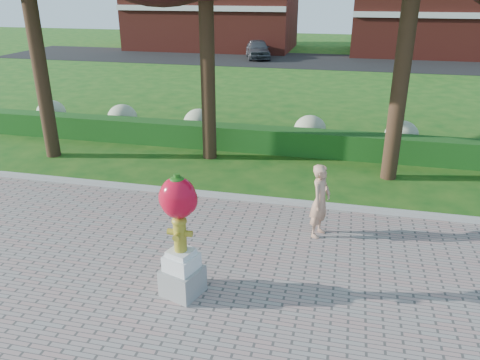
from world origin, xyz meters
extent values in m
plane|color=#134C13|center=(0.00, 0.00, 0.00)|extent=(100.00, 100.00, 0.00)
cube|color=#ADADA5|center=(0.00, 3.00, 0.07)|extent=(40.00, 0.18, 0.15)
cube|color=#164E16|center=(0.00, 7.00, 0.40)|extent=(24.00, 0.70, 0.80)
ellipsoid|color=beige|center=(-9.00, 8.00, 0.55)|extent=(1.10, 1.10, 0.99)
ellipsoid|color=beige|center=(-6.00, 8.00, 0.55)|extent=(1.10, 1.10, 0.99)
ellipsoid|color=beige|center=(-3.00, 8.00, 0.55)|extent=(1.10, 1.10, 0.99)
ellipsoid|color=beige|center=(1.00, 8.00, 0.55)|extent=(1.10, 1.10, 0.99)
ellipsoid|color=beige|center=(4.00, 8.00, 0.55)|extent=(1.10, 1.10, 0.99)
cube|color=black|center=(0.00, 28.00, 0.01)|extent=(50.00, 8.00, 0.02)
cube|color=maroon|center=(-10.00, 34.00, 3.50)|extent=(14.00, 8.00, 7.00)
cube|color=maroon|center=(8.00, 34.00, 3.20)|extent=(12.00, 8.00, 6.40)
cylinder|color=black|center=(-7.00, 5.00, 3.36)|extent=(0.44, 0.44, 6.72)
cylinder|color=black|center=(-2.00, 6.00, 3.08)|extent=(0.44, 0.44, 6.16)
cylinder|color=black|center=(3.50, 5.50, 3.64)|extent=(0.44, 0.44, 7.28)
cube|color=gray|center=(-0.39, -1.09, 0.29)|extent=(0.78, 0.78, 0.50)
cube|color=silver|center=(-0.39, -1.09, 0.68)|extent=(0.63, 0.63, 0.28)
cube|color=silver|center=(-0.39, -1.09, 0.87)|extent=(0.50, 0.50, 0.10)
cylinder|color=olive|center=(-0.39, -1.09, 1.20)|extent=(0.22, 0.22, 0.56)
ellipsoid|color=olive|center=(-0.39, -1.09, 1.47)|extent=(0.26, 0.26, 0.18)
cylinder|color=olive|center=(-0.55, -1.09, 1.25)|extent=(0.12, 0.11, 0.11)
cylinder|color=olive|center=(-0.23, -1.09, 1.25)|extent=(0.12, 0.11, 0.11)
cylinder|color=olive|center=(-0.39, -1.24, 1.25)|extent=(0.12, 0.12, 0.12)
cylinder|color=olive|center=(-0.39, -1.09, 1.55)|extent=(0.08, 0.08, 0.05)
ellipsoid|color=red|center=(-0.39, -1.09, 1.90)|extent=(0.62, 0.56, 0.72)
ellipsoid|color=red|center=(-0.57, -1.09, 1.88)|extent=(0.31, 0.31, 0.46)
ellipsoid|color=red|center=(-0.21, -1.09, 1.88)|extent=(0.31, 0.31, 0.46)
cylinder|color=#205814|center=(-0.39, -1.09, 2.26)|extent=(0.10, 0.10, 0.12)
ellipsoid|color=#205814|center=(-0.39, -1.09, 2.23)|extent=(0.24, 0.24, 0.08)
imported|color=tan|center=(1.79, 1.60, 0.86)|extent=(0.56, 0.69, 1.64)
imported|color=#42454A|center=(-4.82, 28.26, 0.72)|extent=(2.72, 4.39, 1.39)
camera|label=1|loc=(2.18, -7.62, 5.10)|focal=35.00mm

